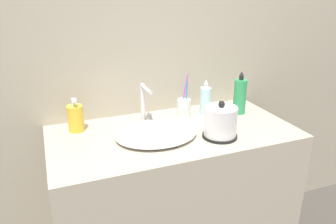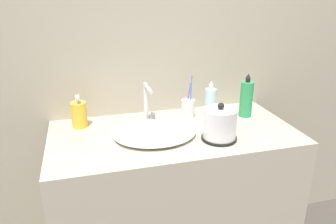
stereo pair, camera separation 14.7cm
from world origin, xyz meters
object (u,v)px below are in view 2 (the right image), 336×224
lotion_bottle (79,114)px  faucet (148,101)px  electric_kettle (220,126)px  mouthwash_bottle (246,99)px  toothbrush_cup (188,108)px  shampoo_bottle (210,102)px

lotion_bottle → faucet: bearing=-3.6°
electric_kettle → lotion_bottle: electric_kettle is taller
mouthwash_bottle → toothbrush_cup: bearing=168.0°
faucet → shampoo_bottle: size_ratio=1.04×
shampoo_bottle → mouthwash_bottle: 0.18m
electric_kettle → lotion_bottle: 0.66m
lotion_bottle → mouthwash_bottle: mouthwash_bottle is taller
shampoo_bottle → mouthwash_bottle: (0.17, -0.05, 0.02)m
lotion_bottle → shampoo_bottle: (0.66, -0.03, 0.01)m
faucet → lotion_bottle: bearing=176.4°
shampoo_bottle → mouthwash_bottle: bearing=-16.8°
toothbrush_cup → shampoo_bottle: (0.12, -0.01, 0.03)m
shampoo_bottle → mouthwash_bottle: size_ratio=0.83×
electric_kettle → shampoo_bottle: 0.28m
toothbrush_cup → lotion_bottle: toothbrush_cup is taller
shampoo_bottle → electric_kettle: bearing=-103.9°
electric_kettle → mouthwash_bottle: (0.24, 0.22, 0.03)m
faucet → electric_kettle: size_ratio=1.14×
faucet → mouthwash_bottle: size_ratio=0.86×
electric_kettle → toothbrush_cup: toothbrush_cup is taller
mouthwash_bottle → electric_kettle: bearing=-137.4°
mouthwash_bottle → lotion_bottle: bearing=174.5°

